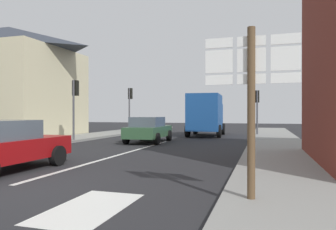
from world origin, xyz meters
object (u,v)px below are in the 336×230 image
at_px(sedan_far, 149,129).
at_px(sedan_near, 0,145).
at_px(traffic_light_far_right, 257,102).
at_px(delivery_truck, 206,114).
at_px(traffic_light_far_left, 130,100).
at_px(traffic_light_near_left, 75,96).
at_px(route_sign_post, 251,94).

bearing_deg(sedan_far, sedan_near, -94.43).
xyz_separation_m(sedan_near, traffic_light_far_right, (6.69, 17.37, 1.76)).
bearing_deg(delivery_truck, sedan_near, -100.72).
distance_m(delivery_truck, traffic_light_far_left, 6.70).
distance_m(sedan_far, delivery_truck, 6.57).
xyz_separation_m(delivery_truck, traffic_light_far_right, (3.65, 1.29, 0.87)).
bearing_deg(traffic_light_far_left, sedan_near, -78.43).
height_order(sedan_near, traffic_light_near_left, traffic_light_near_left).
distance_m(delivery_truck, route_sign_post, 17.86).
relative_size(route_sign_post, traffic_light_far_right, 0.94).
bearing_deg(sedan_near, delivery_truck, 79.28).
relative_size(sedan_far, delivery_truck, 0.84).
bearing_deg(delivery_truck, traffic_light_far_right, 19.52).
distance_m(sedan_near, sedan_far, 10.01).
bearing_deg(traffic_light_far_right, delivery_truck, -160.48).
relative_size(delivery_truck, traffic_light_far_left, 1.34).
distance_m(route_sign_post, traffic_light_near_left, 14.72).
bearing_deg(traffic_light_near_left, sedan_near, -68.88).
bearing_deg(traffic_light_far_left, traffic_light_near_left, -90.00).
xyz_separation_m(route_sign_post, traffic_light_far_right, (-0.25, 18.72, 0.51)).
bearing_deg(traffic_light_far_right, sedan_far, -128.68).
bearing_deg(sedan_far, traffic_light_near_left, -167.34).
bearing_deg(route_sign_post, delivery_truck, 102.61).
relative_size(sedan_far, route_sign_post, 1.34).
distance_m(route_sign_post, traffic_light_far_right, 18.73).
height_order(traffic_light_near_left, traffic_light_far_left, traffic_light_far_left).
bearing_deg(sedan_far, route_sign_post, -61.41).
bearing_deg(traffic_light_far_left, delivery_truck, -8.17).
bearing_deg(sedan_near, traffic_light_far_right, 68.94).
bearing_deg(route_sign_post, traffic_light_far_right, 90.78).
relative_size(traffic_light_far_right, traffic_light_far_left, 0.90).
distance_m(sedan_near, traffic_light_far_right, 18.70).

